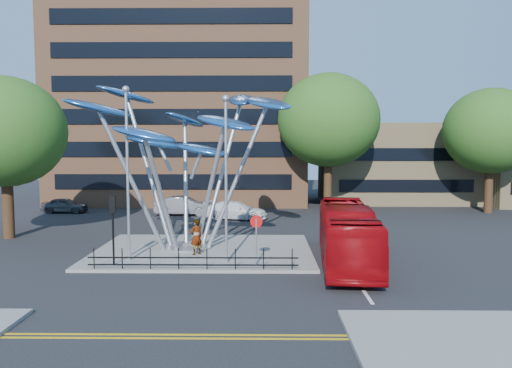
{
  "coord_description": "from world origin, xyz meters",
  "views": [
    {
      "loc": [
        2.29,
        -21.46,
        6.15
      ],
      "look_at": [
        1.97,
        4.0,
        4.01
      ],
      "focal_mm": 35.0,
      "sensor_mm": 36.0,
      "label": 1
    }
  ],
  "objects_px": {
    "tree_far": "(491,131)",
    "street_lamp_right": "(226,164)",
    "tree_right": "(328,120)",
    "pedestrian": "(196,237)",
    "parked_car_mid": "(184,206)",
    "street_lamp_left": "(127,158)",
    "no_entry_sign_island": "(256,231)",
    "traffic_light_island": "(113,215)",
    "leaf_sculpture": "(185,129)",
    "parked_car_right": "(236,210)",
    "tree_left": "(5,132)",
    "red_bus": "(347,234)",
    "parked_car_left": "(65,205)"
  },
  "relations": [
    {
      "from": "street_lamp_right",
      "to": "no_entry_sign_island",
      "type": "relative_size",
      "value": 3.39
    },
    {
      "from": "tree_left",
      "to": "red_bus",
      "type": "bearing_deg",
      "value": -17.26
    },
    {
      "from": "parked_car_mid",
      "to": "street_lamp_right",
      "type": "bearing_deg",
      "value": -165.06
    },
    {
      "from": "tree_far",
      "to": "parked_car_mid",
      "type": "bearing_deg",
      "value": -175.96
    },
    {
      "from": "tree_left",
      "to": "traffic_light_island",
      "type": "relative_size",
      "value": 3.01
    },
    {
      "from": "tree_far",
      "to": "street_lamp_left",
      "type": "height_order",
      "value": "tree_far"
    },
    {
      "from": "leaf_sculpture",
      "to": "pedestrian",
      "type": "height_order",
      "value": "leaf_sculpture"
    },
    {
      "from": "leaf_sculpture",
      "to": "parked_car_right",
      "type": "xyz_separation_m",
      "value": [
        2.25,
        11.32,
        -6.15
      ]
    },
    {
      "from": "tree_right",
      "to": "tree_left",
      "type": "height_order",
      "value": "tree_right"
    },
    {
      "from": "traffic_light_island",
      "to": "tree_right",
      "type": "bearing_deg",
      "value": 56.31
    },
    {
      "from": "traffic_light_island",
      "to": "parked_car_mid",
      "type": "bearing_deg",
      "value": 87.8
    },
    {
      "from": "tree_far",
      "to": "street_lamp_left",
      "type": "distance_m",
      "value": 32.37
    },
    {
      "from": "parked_car_mid",
      "to": "tree_left",
      "type": "bearing_deg",
      "value": 135.57
    },
    {
      "from": "tree_right",
      "to": "parked_car_left",
      "type": "relative_size",
      "value": 3.12
    },
    {
      "from": "no_entry_sign_island",
      "to": "red_bus",
      "type": "xyz_separation_m",
      "value": [
        4.6,
        1.08,
        -0.33
      ]
    },
    {
      "from": "street_lamp_right",
      "to": "tree_left",
      "type": "bearing_deg",
      "value": 154.23
    },
    {
      "from": "red_bus",
      "to": "parked_car_right",
      "type": "height_order",
      "value": "red_bus"
    },
    {
      "from": "street_lamp_left",
      "to": "tree_right",
      "type": "bearing_deg",
      "value": 55.95
    },
    {
      "from": "street_lamp_left",
      "to": "tree_far",
      "type": "bearing_deg",
      "value": 34.92
    },
    {
      "from": "parked_car_right",
      "to": "street_lamp_right",
      "type": "bearing_deg",
      "value": -169.0
    },
    {
      "from": "no_entry_sign_island",
      "to": "parked_car_right",
      "type": "relative_size",
      "value": 0.49
    },
    {
      "from": "tree_right",
      "to": "tree_left",
      "type": "bearing_deg",
      "value": -151.39
    },
    {
      "from": "parked_car_left",
      "to": "parked_car_right",
      "type": "height_order",
      "value": "parked_car_right"
    },
    {
      "from": "parked_car_mid",
      "to": "traffic_light_island",
      "type": "bearing_deg",
      "value": 177.03
    },
    {
      "from": "tree_left",
      "to": "no_entry_sign_island",
      "type": "bearing_deg",
      "value": -25.07
    },
    {
      "from": "tree_right",
      "to": "street_lamp_right",
      "type": "height_order",
      "value": "tree_right"
    },
    {
      "from": "pedestrian",
      "to": "parked_car_mid",
      "type": "height_order",
      "value": "pedestrian"
    },
    {
      "from": "tree_far",
      "to": "red_bus",
      "type": "bearing_deg",
      "value": -129.93
    },
    {
      "from": "no_entry_sign_island",
      "to": "parked_car_mid",
      "type": "xyz_separation_m",
      "value": [
        -6.32,
        17.63,
        -1.02
      ]
    },
    {
      "from": "tree_far",
      "to": "street_lamp_left",
      "type": "relative_size",
      "value": 1.23
    },
    {
      "from": "traffic_light_island",
      "to": "red_bus",
      "type": "relative_size",
      "value": 0.32
    },
    {
      "from": "pedestrian",
      "to": "red_bus",
      "type": "bearing_deg",
      "value": 131.7
    },
    {
      "from": "tree_left",
      "to": "red_bus",
      "type": "height_order",
      "value": "tree_left"
    },
    {
      "from": "street_lamp_left",
      "to": "parked_car_mid",
      "type": "bearing_deg",
      "value": 89.39
    },
    {
      "from": "parked_car_left",
      "to": "parked_car_right",
      "type": "distance_m",
      "value": 15.53
    },
    {
      "from": "tree_right",
      "to": "no_entry_sign_island",
      "type": "height_order",
      "value": "tree_right"
    },
    {
      "from": "tree_far",
      "to": "pedestrian",
      "type": "bearing_deg",
      "value": -143.48
    },
    {
      "from": "tree_far",
      "to": "street_lamp_right",
      "type": "distance_m",
      "value": 28.76
    },
    {
      "from": "street_lamp_right",
      "to": "red_bus",
      "type": "bearing_deg",
      "value": 5.62
    },
    {
      "from": "street_lamp_left",
      "to": "street_lamp_right",
      "type": "bearing_deg",
      "value": -5.71
    },
    {
      "from": "leaf_sculpture",
      "to": "parked_car_mid",
      "type": "xyz_separation_m",
      "value": [
        -2.25,
        13.46,
        -6.08
      ]
    },
    {
      "from": "tree_far",
      "to": "pedestrian",
      "type": "xyz_separation_m",
      "value": [
        -23.24,
        -17.21,
        -6.0
      ]
    },
    {
      "from": "leaf_sculpture",
      "to": "traffic_light_island",
      "type": "relative_size",
      "value": 3.71
    },
    {
      "from": "no_entry_sign_island",
      "to": "parked_car_mid",
      "type": "height_order",
      "value": "no_entry_sign_island"
    },
    {
      "from": "street_lamp_left",
      "to": "pedestrian",
      "type": "distance_m",
      "value": 5.51
    },
    {
      "from": "tree_far",
      "to": "parked_car_mid",
      "type": "relative_size",
      "value": 2.24
    },
    {
      "from": "tree_right",
      "to": "tree_far",
      "type": "bearing_deg",
      "value": 0.0
    },
    {
      "from": "red_bus",
      "to": "pedestrian",
      "type": "bearing_deg",
      "value": 176.51
    },
    {
      "from": "parked_car_right",
      "to": "pedestrian",
      "type": "bearing_deg",
      "value": -176.36
    },
    {
      "from": "no_entry_sign_island",
      "to": "street_lamp_right",
      "type": "bearing_deg",
      "value": 162.13
    }
  ]
}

